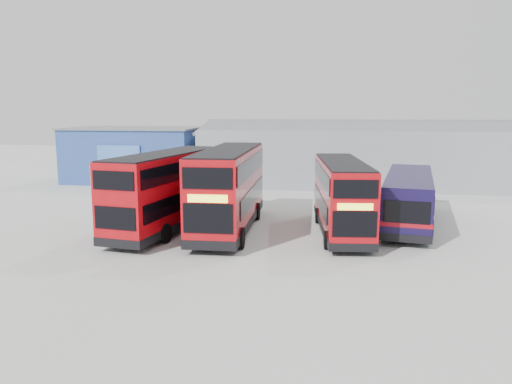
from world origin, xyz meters
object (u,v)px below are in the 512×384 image
(office_block, at_px, (137,154))
(double_decker_centre, at_px, (229,190))
(double_decker_left, at_px, (167,192))
(maintenance_shed, at_px, (368,155))
(single_decker_blue, at_px, (408,200))
(panel_van, at_px, (119,173))
(double_decker_right, at_px, (342,198))

(office_block, distance_m, double_decker_centre, 22.41)
(double_decker_left, bearing_deg, maintenance_shed, -112.31)
(single_decker_blue, bearing_deg, double_decker_centre, 24.91)
(office_block, height_order, double_decker_left, office_block)
(office_block, xyz_separation_m, double_decker_centre, (12.92, -18.31, -0.25))
(office_block, bearing_deg, maintenance_shed, 5.21)
(maintenance_shed, xyz_separation_m, double_decker_centre, (-9.08, -20.32, -0.28))
(double_decker_left, distance_m, panel_van, 16.86)
(double_decker_right, xyz_separation_m, single_decker_blue, (4.00, 2.73, -0.51))
(double_decker_left, distance_m, double_decker_centre, 3.54)
(double_decker_centre, bearing_deg, single_decker_blue, 14.22)
(office_block, bearing_deg, double_decker_right, -43.25)
(double_decker_right, bearing_deg, panel_van, 138.61)
(double_decker_right, xyz_separation_m, panel_van, (-19.03, 13.40, -0.70))
(office_block, height_order, single_decker_blue, office_block)
(maintenance_shed, distance_m, double_decker_right, 20.32)
(maintenance_shed, height_order, panel_van, maintenance_shed)
(office_block, height_order, maintenance_shed, maintenance_shed)
(double_decker_left, distance_m, double_decker_right, 9.88)
(double_decker_left, xyz_separation_m, single_decker_blue, (13.85, 3.44, -0.71))
(office_block, distance_m, panel_van, 4.89)
(maintenance_shed, relative_size, double_decker_left, 2.83)
(office_block, xyz_separation_m, single_decker_blue, (23.27, -15.39, -1.07))
(double_decker_centre, xyz_separation_m, panel_van, (-12.69, 13.59, -1.00))
(double_decker_centre, bearing_deg, double_decker_right, 0.16)
(single_decker_blue, bearing_deg, maintenance_shed, -76.67)
(maintenance_shed, distance_m, double_decker_left, 24.35)
(maintenance_shed, height_order, double_decker_left, maintenance_shed)
(double_decker_centre, relative_size, single_decker_blue, 0.97)
(single_decker_blue, bearing_deg, panel_van, -15.69)
(double_decker_right, bearing_deg, maintenance_shed, 76.02)
(double_decker_right, bearing_deg, double_decker_centre, 175.44)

